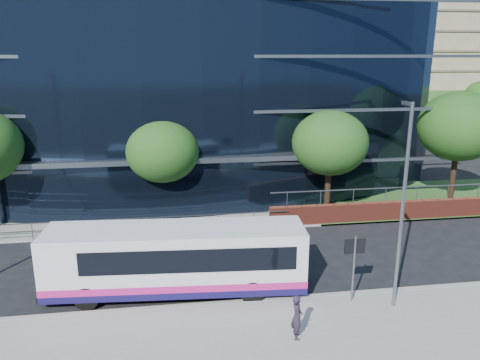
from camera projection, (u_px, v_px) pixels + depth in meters
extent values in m
plane|color=black|center=(236.00, 292.00, 19.80)|extent=(200.00, 200.00, 0.00)
cube|color=gray|center=(239.00, 303.00, 18.83)|extent=(80.00, 0.25, 0.16)
cube|color=gold|center=(238.00, 302.00, 19.04)|extent=(80.00, 0.08, 0.01)
cube|color=gold|center=(238.00, 300.00, 19.18)|extent=(80.00, 0.08, 0.01)
cube|color=gray|center=(118.00, 213.00, 29.45)|extent=(50.00, 8.00, 0.10)
cube|color=black|center=(151.00, 74.00, 40.03)|extent=(38.00, 16.00, 16.00)
cube|color=#595E66|center=(146.00, 161.00, 27.33)|extent=(22.00, 1.20, 0.30)
cube|color=slate|center=(70.00, 222.00, 25.09)|extent=(24.00, 0.05, 0.05)
cube|color=slate|center=(71.00, 229.00, 25.21)|extent=(24.00, 0.05, 0.05)
cylinder|color=slate|center=(71.00, 230.00, 25.22)|extent=(0.04, 0.04, 1.10)
cube|color=#2D511E|center=(381.00, 101.00, 77.20)|extent=(60.00, 42.00, 4.00)
cube|color=gray|center=(383.00, 6.00, 75.14)|extent=(50.00, 12.00, 26.00)
cylinder|color=slate|center=(354.00, 269.00, 18.50)|extent=(0.08, 0.08, 2.80)
cube|color=black|center=(355.00, 246.00, 18.27)|extent=(0.85, 0.06, 0.60)
cylinder|color=black|center=(165.00, 197.00, 28.07)|extent=(0.36, 0.36, 2.86)
ellipsoid|color=#1B4A15|center=(163.00, 151.00, 27.33)|extent=(4.29, 4.29, 3.65)
cylinder|color=black|center=(328.00, 191.00, 28.97)|extent=(0.36, 0.36, 3.08)
ellipsoid|color=#1B4A15|center=(330.00, 143.00, 28.17)|extent=(4.62, 4.62, 3.93)
cylinder|color=black|center=(453.00, 178.00, 31.12)|extent=(0.36, 0.36, 3.52)
ellipsoid|color=#1B4A15|center=(459.00, 126.00, 30.21)|extent=(5.28, 5.28, 4.49)
cylinder|color=black|center=(376.00, 118.00, 60.93)|extent=(0.36, 0.36, 3.08)
ellipsoid|color=#1B4A15|center=(378.00, 95.00, 60.13)|extent=(4.62, 4.62, 3.93)
cylinder|color=black|center=(479.00, 115.00, 65.11)|extent=(0.36, 0.36, 2.86)
cylinder|color=slate|center=(402.00, 210.00, 17.45)|extent=(0.14, 0.14, 8.00)
cube|color=slate|center=(408.00, 104.00, 16.75)|extent=(0.15, 0.70, 0.12)
cube|color=silver|center=(176.00, 257.00, 19.38)|extent=(10.76, 3.18, 2.56)
cube|color=#151044|center=(177.00, 282.00, 19.68)|extent=(10.78, 3.23, 0.29)
cube|color=#C51C77|center=(177.00, 276.00, 19.61)|extent=(10.78, 3.23, 0.29)
cube|color=black|center=(190.00, 249.00, 19.33)|extent=(8.65, 3.07, 0.96)
cube|color=black|center=(44.00, 259.00, 18.98)|extent=(0.23, 2.07, 1.50)
cube|color=black|center=(41.00, 238.00, 18.74)|extent=(0.24, 1.98, 0.39)
cube|color=yellow|center=(42.00, 236.00, 18.97)|extent=(0.12, 1.06, 0.21)
cube|color=black|center=(47.00, 287.00, 19.32)|extent=(0.27, 2.32, 0.23)
cylinder|color=black|center=(87.00, 298.00, 18.39)|extent=(0.98, 0.36, 0.96)
cylinder|color=black|center=(252.00, 292.00, 18.86)|extent=(0.98, 0.36, 0.96)
imported|color=#2A1F2F|center=(297.00, 317.00, 16.22)|extent=(0.43, 0.62, 1.62)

